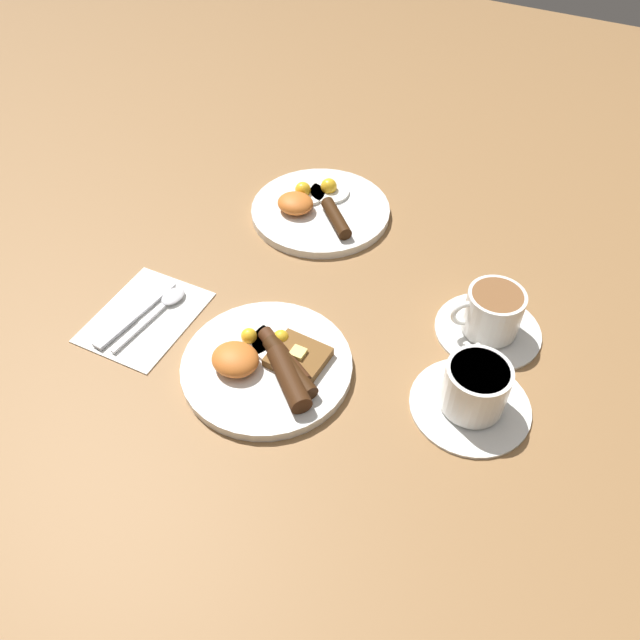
{
  "coord_description": "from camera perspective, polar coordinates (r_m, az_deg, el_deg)",
  "views": [
    {
      "loc": [
        0.32,
        -0.46,
        0.69
      ],
      "look_at": [
        0.03,
        0.1,
        0.03
      ],
      "focal_mm": 35.0,
      "sensor_mm": 36.0,
      "label": 1
    }
  ],
  "objects": [
    {
      "name": "breakfast_plate_far",
      "position": [
        1.14,
        -0.13,
        10.16
      ],
      "size": [
        0.25,
        0.25,
        0.04
      ],
      "color": "white",
      "rests_on": "ground_plane"
    },
    {
      "name": "breakfast_plate_near",
      "position": [
        0.88,
        -4.69,
        -3.98
      ],
      "size": [
        0.24,
        0.24,
        0.05
      ],
      "color": "white",
      "rests_on": "ground_plane"
    },
    {
      "name": "teacup_near",
      "position": [
        0.85,
        13.89,
        -6.34
      ],
      "size": [
        0.16,
        0.16,
        0.08
      ],
      "color": "white",
      "rests_on": "ground_plane"
    },
    {
      "name": "knife",
      "position": [
        0.99,
        -16.82,
        0.22
      ],
      "size": [
        0.03,
        0.16,
        0.01
      ],
      "rotation": [
        0.0,
        0.0,
        1.47
      ],
      "color": "silver",
      "rests_on": "napkin"
    },
    {
      "name": "spoon",
      "position": [
        0.99,
        -13.95,
        1.5
      ],
      "size": [
        0.03,
        0.16,
        0.01
      ],
      "rotation": [
        0.0,
        0.0,
        1.5
      ],
      "color": "silver",
      "rests_on": "napkin"
    },
    {
      "name": "napkin",
      "position": [
        0.99,
        -15.86,
        0.14
      ],
      "size": [
        0.15,
        0.19,
        0.01
      ],
      "primitive_type": "cube",
      "rotation": [
        0.0,
        0.0,
        0.03
      ],
      "color": "white",
      "rests_on": "ground_plane"
    },
    {
      "name": "teacup_far",
      "position": [
        0.95,
        15.37,
        0.3
      ],
      "size": [
        0.16,
        0.16,
        0.08
      ],
      "color": "white",
      "rests_on": "ground_plane"
    },
    {
      "name": "ground_plane",
      "position": [
        0.89,
        -4.85,
        -4.5
      ],
      "size": [
        3.0,
        3.0,
        0.0
      ],
      "primitive_type": "plane",
      "color": "olive"
    }
  ]
}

